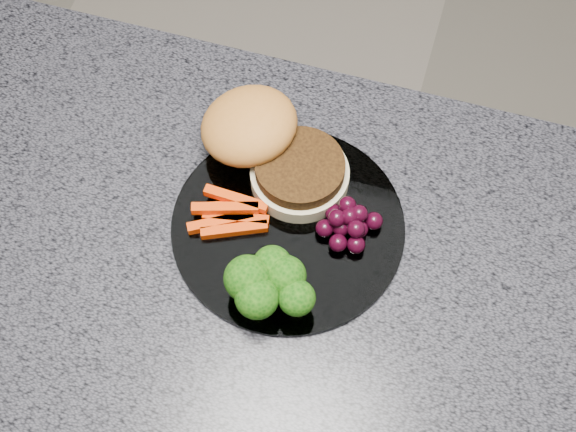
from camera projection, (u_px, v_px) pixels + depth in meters
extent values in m
cube|color=brown|center=(326.00, 418.00, 1.26)|extent=(1.20, 0.60, 0.86)
cube|color=#44434C|center=(343.00, 312.00, 0.87)|extent=(1.20, 0.60, 0.04)
cylinder|color=white|center=(288.00, 226.00, 0.89)|extent=(0.26, 0.26, 0.01)
cylinder|color=#CBBC8F|center=(300.00, 176.00, 0.91)|extent=(0.14, 0.14, 0.02)
cylinder|color=#3B230B|center=(300.00, 167.00, 0.89)|extent=(0.12, 0.12, 0.02)
ellipsoid|color=#AB672A|center=(249.00, 129.00, 0.91)|extent=(0.14, 0.14, 0.06)
cube|color=#DE3703|center=(232.00, 207.00, 0.89)|extent=(0.07, 0.04, 0.01)
cube|color=#DE3703|center=(236.00, 218.00, 0.89)|extent=(0.07, 0.02, 0.01)
cube|color=#DE3703|center=(220.00, 222.00, 0.88)|extent=(0.07, 0.05, 0.01)
cube|color=#DE3703|center=(236.00, 199.00, 0.89)|extent=(0.07, 0.01, 0.01)
cube|color=#DE3703|center=(225.00, 208.00, 0.88)|extent=(0.07, 0.03, 0.01)
cube|color=#DE3703|center=(234.00, 230.00, 0.88)|extent=(0.07, 0.04, 0.01)
cylinder|color=#6B9D39|center=(249.00, 289.00, 0.84)|extent=(0.02, 0.02, 0.02)
ellipsoid|color=#0C3907|center=(248.00, 278.00, 0.82)|extent=(0.05, 0.05, 0.05)
cylinder|color=#6B9D39|center=(286.00, 285.00, 0.84)|extent=(0.02, 0.02, 0.02)
ellipsoid|color=#0C3907|center=(285.00, 275.00, 0.82)|extent=(0.04, 0.04, 0.04)
cylinder|color=#6B9D39|center=(258.00, 307.00, 0.83)|extent=(0.02, 0.02, 0.02)
ellipsoid|color=#0C3907|center=(257.00, 298.00, 0.81)|extent=(0.05, 0.05, 0.04)
cylinder|color=#6B9D39|center=(297.00, 306.00, 0.83)|extent=(0.01, 0.01, 0.02)
ellipsoid|color=#0C3907|center=(297.00, 298.00, 0.81)|extent=(0.04, 0.04, 0.04)
cylinder|color=#6B9D39|center=(273.00, 274.00, 0.85)|extent=(0.01, 0.01, 0.02)
ellipsoid|color=#0C3907|center=(272.00, 264.00, 0.83)|extent=(0.04, 0.04, 0.04)
sphere|color=black|center=(341.00, 228.00, 0.88)|extent=(0.02, 0.02, 0.02)
sphere|color=black|center=(359.00, 229.00, 0.87)|extent=(0.02, 0.02, 0.02)
sphere|color=black|center=(356.00, 214.00, 0.88)|extent=(0.02, 0.02, 0.02)
sphere|color=black|center=(334.00, 213.00, 0.88)|extent=(0.02, 0.02, 0.02)
sphere|color=black|center=(325.00, 228.00, 0.87)|extent=(0.02, 0.02, 0.02)
sphere|color=black|center=(338.00, 243.00, 0.87)|extent=(0.02, 0.02, 0.02)
sphere|color=black|center=(356.00, 245.00, 0.87)|extent=(0.02, 0.02, 0.02)
sphere|color=black|center=(374.00, 221.00, 0.88)|extent=(0.02, 0.02, 0.02)
sphere|color=black|center=(329.00, 205.00, 0.89)|extent=(0.02, 0.02, 0.02)
sphere|color=black|center=(350.00, 216.00, 0.87)|extent=(0.02, 0.02, 0.02)
sphere|color=black|center=(337.00, 218.00, 0.86)|extent=(0.02, 0.02, 0.02)
sphere|color=black|center=(356.00, 229.00, 0.86)|extent=(0.02, 0.02, 0.02)
sphere|color=black|center=(347.00, 205.00, 0.87)|extent=(0.02, 0.02, 0.02)
sphere|color=black|center=(359.00, 213.00, 0.87)|extent=(0.02, 0.02, 0.02)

